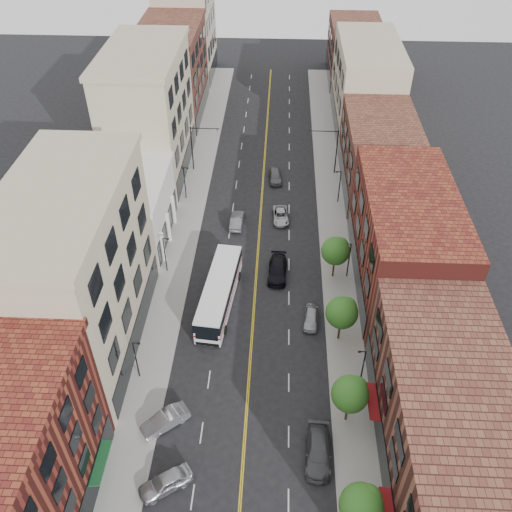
# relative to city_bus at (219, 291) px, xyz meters

# --- Properties ---
(ground) EXTENTS (220.00, 220.00, 0.00)m
(ground) POSITION_rel_city_bus_xyz_m (3.94, -18.70, -1.98)
(ground) COLOR black
(ground) RESTS_ON ground
(sidewalk_left) EXTENTS (4.00, 110.00, 0.15)m
(sidewalk_left) POSITION_rel_city_bus_xyz_m (-6.06, 16.30, -1.91)
(sidewalk_left) COLOR gray
(sidewalk_left) RESTS_ON ground
(sidewalk_right) EXTENTS (4.00, 110.00, 0.15)m
(sidewalk_right) POSITION_rel_city_bus_xyz_m (13.94, 16.30, -1.91)
(sidewalk_right) COLOR gray
(sidewalk_right) RESTS_ON ground
(bldg_l_redbrick) EXTENTS (10.00, 16.00, 14.00)m
(bldg_l_redbrick) POSITION_rel_city_bus_xyz_m (-13.06, -24.70, 5.02)
(bldg_l_redbrick) COLOR #591B17
(bldg_l_redbrick) RESTS_ON ground
(bldg_l_tanoffice) EXTENTS (10.00, 22.00, 18.00)m
(bldg_l_tanoffice) POSITION_rel_city_bus_xyz_m (-13.06, -5.70, 7.02)
(bldg_l_tanoffice) COLOR tan
(bldg_l_tanoffice) RESTS_ON ground
(bldg_l_white) EXTENTS (10.00, 14.00, 8.00)m
(bldg_l_white) POSITION_rel_city_bus_xyz_m (-13.06, 12.30, 2.02)
(bldg_l_white) COLOR silver
(bldg_l_white) RESTS_ON ground
(bldg_l_far_a) EXTENTS (10.00, 20.00, 18.00)m
(bldg_l_far_a) POSITION_rel_city_bus_xyz_m (-13.06, 29.30, 7.02)
(bldg_l_far_a) COLOR tan
(bldg_l_far_a) RESTS_ON ground
(bldg_l_far_b) EXTENTS (10.00, 20.00, 15.00)m
(bldg_l_far_b) POSITION_rel_city_bus_xyz_m (-13.06, 49.30, 5.52)
(bldg_l_far_b) COLOR #592C23
(bldg_l_far_b) RESTS_ON ground
(bldg_l_far_c) EXTENTS (10.00, 16.00, 20.00)m
(bldg_l_far_c) POSITION_rel_city_bus_xyz_m (-13.06, 67.30, 8.02)
(bldg_l_far_c) COLOR tan
(bldg_l_far_c) RESTS_ON ground
(bldg_r_near) EXTENTS (10.00, 26.00, 10.00)m
(bldg_r_near) POSITION_rel_city_bus_xyz_m (20.94, -18.70, 3.02)
(bldg_r_near) COLOR #592C23
(bldg_r_near) RESTS_ON ground
(bldg_r_mid) EXTENTS (10.00, 22.00, 12.00)m
(bldg_r_mid) POSITION_rel_city_bus_xyz_m (20.94, 5.30, 4.02)
(bldg_r_mid) COLOR #591B17
(bldg_r_mid) RESTS_ON ground
(bldg_r_far_a) EXTENTS (10.00, 20.00, 10.00)m
(bldg_r_far_a) POSITION_rel_city_bus_xyz_m (20.94, 26.30, 3.02)
(bldg_r_far_a) COLOR #592C23
(bldg_r_far_a) RESTS_ON ground
(bldg_r_far_b) EXTENTS (10.00, 22.00, 14.00)m
(bldg_r_far_b) POSITION_rel_city_bus_xyz_m (20.94, 47.30, 5.02)
(bldg_r_far_b) COLOR tan
(bldg_r_far_b) RESTS_ON ground
(bldg_r_far_c) EXTENTS (10.00, 18.00, 11.00)m
(bldg_r_far_c) POSITION_rel_city_bus_xyz_m (20.94, 67.30, 3.52)
(bldg_r_far_c) COLOR #592C23
(bldg_r_far_c) RESTS_ON ground
(tree_r_0) EXTENTS (3.40, 3.40, 5.59)m
(tree_r_0) POSITION_rel_city_bus_xyz_m (13.33, -24.63, 2.15)
(tree_r_0) COLOR black
(tree_r_0) RESTS_ON sidewalk_right
(tree_r_1) EXTENTS (3.40, 3.40, 5.59)m
(tree_r_1) POSITION_rel_city_bus_xyz_m (13.33, -14.63, 2.15)
(tree_r_1) COLOR black
(tree_r_1) RESTS_ON sidewalk_right
(tree_r_2) EXTENTS (3.40, 3.40, 5.59)m
(tree_r_2) POSITION_rel_city_bus_xyz_m (13.33, -4.63, 2.15)
(tree_r_2) COLOR black
(tree_r_2) RESTS_ON sidewalk_right
(tree_r_3) EXTENTS (3.40, 3.40, 5.59)m
(tree_r_3) POSITION_rel_city_bus_xyz_m (13.33, 5.37, 2.15)
(tree_r_3) COLOR black
(tree_r_3) RESTS_ON sidewalk_right
(lamp_l_1) EXTENTS (0.81, 0.55, 5.05)m
(lamp_l_1) POSITION_rel_city_bus_xyz_m (-7.01, -10.70, 0.99)
(lamp_l_1) COLOR black
(lamp_l_1) RESTS_ON sidewalk_left
(lamp_l_2) EXTENTS (0.81, 0.55, 5.05)m
(lamp_l_2) POSITION_rel_city_bus_xyz_m (-7.01, 5.30, 0.99)
(lamp_l_2) COLOR black
(lamp_l_2) RESTS_ON sidewalk_left
(lamp_l_3) EXTENTS (0.81, 0.55, 5.05)m
(lamp_l_3) POSITION_rel_city_bus_xyz_m (-7.01, 21.30, 0.99)
(lamp_l_3) COLOR black
(lamp_l_3) RESTS_ON sidewalk_left
(lamp_r_1) EXTENTS (0.81, 0.55, 5.05)m
(lamp_r_1) POSITION_rel_city_bus_xyz_m (14.90, -10.70, 0.99)
(lamp_r_1) COLOR black
(lamp_r_1) RESTS_ON sidewalk_right
(lamp_r_2) EXTENTS (0.81, 0.55, 5.05)m
(lamp_r_2) POSITION_rel_city_bus_xyz_m (14.90, 5.30, 0.99)
(lamp_r_2) COLOR black
(lamp_r_2) RESTS_ON sidewalk_right
(lamp_r_3) EXTENTS (0.81, 0.55, 5.05)m
(lamp_r_3) POSITION_rel_city_bus_xyz_m (14.90, 21.30, 0.99)
(lamp_r_3) COLOR black
(lamp_r_3) RESTS_ON sidewalk_right
(signal_mast_left) EXTENTS (4.49, 0.18, 7.20)m
(signal_mast_left) POSITION_rel_city_bus_xyz_m (-6.32, 29.30, 2.67)
(signal_mast_left) COLOR black
(signal_mast_left) RESTS_ON sidewalk_left
(signal_mast_right) EXTENTS (4.49, 0.18, 7.20)m
(signal_mast_right) POSITION_rel_city_bus_xyz_m (14.21, 29.30, 2.67)
(signal_mast_right) COLOR black
(signal_mast_right) RESTS_ON sidewalk_right
(city_bus) EXTENTS (4.24, 13.46, 3.41)m
(city_bus) POSITION_rel_city_bus_xyz_m (0.00, 0.00, 0.00)
(city_bus) COLOR silver
(city_bus) RESTS_ON ground
(car_angle_a) EXTENTS (4.88, 4.08, 1.57)m
(car_angle_a) POSITION_rel_city_bus_xyz_m (-2.38, -21.94, -1.19)
(car_angle_a) COLOR #A8A9B0
(car_angle_a) RESTS_ON ground
(car_angle_b) EXTENTS (4.60, 4.10, 1.51)m
(car_angle_b) POSITION_rel_city_bus_xyz_m (-3.46, -16.03, -1.22)
(car_angle_b) COLOR #B2B4BA
(car_angle_b) RESTS_ON ground
(car_parked_mid) EXTENTS (2.43, 5.56, 1.59)m
(car_parked_mid) POSITION_rel_city_bus_xyz_m (10.51, -18.52, -1.19)
(car_parked_mid) COLOR #414246
(car_parked_mid) RESTS_ON ground
(car_parked_far) EXTENTS (1.97, 4.11, 1.36)m
(car_parked_far) POSITION_rel_city_bus_xyz_m (10.38, -2.35, -1.30)
(car_parked_far) COLOR #94979B
(car_parked_far) RESTS_ON ground
(car_lane_behind) EXTENTS (1.75, 4.64, 1.51)m
(car_lane_behind) POSITION_rel_city_bus_xyz_m (0.81, 15.22, -1.22)
(car_lane_behind) COLOR #4F5054
(car_lane_behind) RESTS_ON ground
(car_lane_a) EXTENTS (2.43, 5.57, 1.59)m
(car_lane_a) POSITION_rel_city_bus_xyz_m (6.53, 5.30, -1.18)
(car_lane_a) COLOR black
(car_lane_a) RESTS_ON ground
(car_lane_b) EXTENTS (2.49, 4.79, 1.29)m
(car_lane_b) POSITION_rel_city_bus_xyz_m (6.76, 16.79, -1.34)
(car_lane_b) COLOR #A9ABB1
(car_lane_b) RESTS_ON ground
(car_lane_c) EXTENTS (2.30, 4.75, 1.56)m
(car_lane_c) POSITION_rel_city_bus_xyz_m (5.76, 26.88, -1.20)
(car_lane_c) COLOR #55545A
(car_lane_c) RESTS_ON ground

